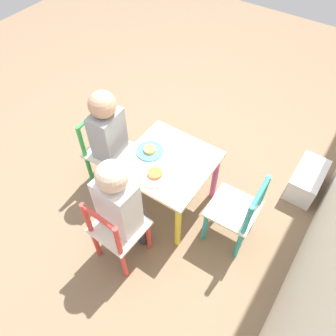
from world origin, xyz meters
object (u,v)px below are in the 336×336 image
at_px(child_right, 121,204).
at_px(child_front, 110,134).
at_px(kids_table, 168,169).
at_px(chair_teal, 236,213).
at_px(storage_bin, 307,180).
at_px(chair_green, 107,151).
at_px(plate_front, 150,151).
at_px(plate_right, 155,175).
at_px(chair_red, 117,232).

xyz_separation_m(child_right, child_front, (-0.35, -0.37, -0.01)).
bearing_deg(kids_table, chair_teal, 91.74).
distance_m(child_front, storage_bin, 1.33).
relative_size(kids_table, chair_green, 0.93).
relative_size(child_right, child_front, 1.04).
bearing_deg(kids_table, storage_bin, 131.40).
height_order(chair_teal, plate_front, chair_teal).
relative_size(child_front, plate_right, 4.13).
bearing_deg(kids_table, child_front, -84.14).
relative_size(kids_table, child_front, 0.66).
bearing_deg(child_front, kids_table, -90.00).
xyz_separation_m(child_right, storage_bin, (-1.01, 0.72, -0.37)).
xyz_separation_m(kids_table, plate_right, (0.13, 0.00, 0.08)).
bearing_deg(child_front, plate_right, -108.47).
bearing_deg(plate_right, child_front, -102.61).
xyz_separation_m(chair_teal, child_front, (0.05, -0.85, 0.19)).
height_order(chair_red, plate_right, chair_red).
distance_m(chair_teal, plate_right, 0.50).
bearing_deg(kids_table, plate_front, -90.00).
distance_m(child_right, storage_bin, 1.30).
distance_m(kids_table, chair_green, 0.46).
height_order(chair_green, storage_bin, chair_green).
xyz_separation_m(child_front, storage_bin, (-0.66, 1.09, -0.36)).
distance_m(chair_teal, storage_bin, 0.68).
distance_m(kids_table, plate_right, 0.15).
relative_size(chair_teal, plate_front, 3.32).
bearing_deg(chair_green, chair_red, -139.23).
relative_size(chair_green, chair_teal, 1.00).
relative_size(kids_table, child_right, 0.63).
relative_size(kids_table, plate_right, 2.72).
bearing_deg(child_front, chair_red, -144.03).
distance_m(child_right, child_front, 0.51).
bearing_deg(chair_teal, child_front, -88.09).
bearing_deg(chair_red, storage_bin, -121.38).
bearing_deg(plate_front, chair_teal, 91.36).
bearing_deg(storage_bin, chair_teal, -22.32).
xyz_separation_m(chair_teal, child_right, (0.41, -0.47, 0.20)).
relative_size(chair_green, plate_front, 3.32).
bearing_deg(chair_red, kids_table, -90.00).
bearing_deg(storage_bin, kids_table, -48.60).
height_order(chair_green, child_front, child_front).
bearing_deg(chair_teal, plate_front, -90.38).
height_order(plate_front, storage_bin, plate_front).
xyz_separation_m(chair_green, chair_teal, (-0.06, 0.91, 0.00)).
distance_m(plate_right, plate_front, 0.18).
bearing_deg(chair_green, chair_teal, -92.06).
height_order(chair_teal, plate_right, chair_teal).
xyz_separation_m(kids_table, plate_front, (-0.00, -0.13, 0.08)).
bearing_deg(plate_front, storage_bin, 126.72).
bearing_deg(chair_teal, storage_bin, 155.93).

